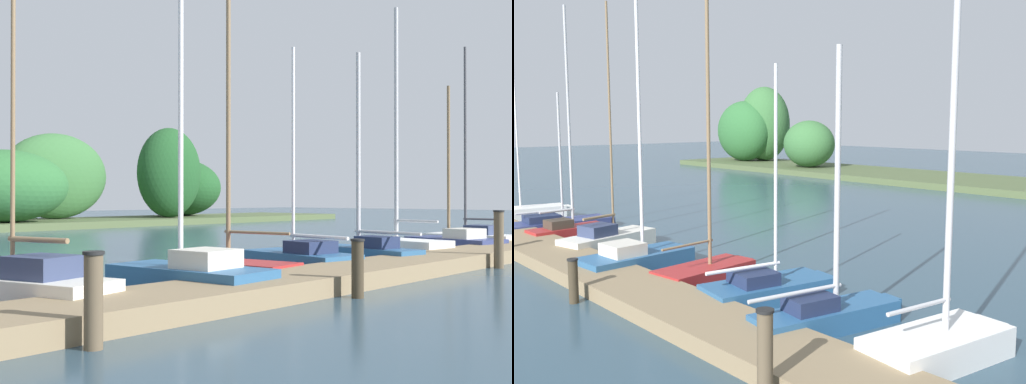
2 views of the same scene
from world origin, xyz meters
TOP-DOWN VIEW (x-y plane):
  - dock_pier at (0.00, 13.88)m, footprint 27.92×1.80m
  - sailboat_3 at (-5.04, 15.82)m, footprint 1.78×3.46m
  - sailboat_4 at (-2.10, 15.21)m, footprint 1.53×3.43m
  - sailboat_5 at (-0.02, 16.08)m, footprint 1.46×2.95m
  - sailboat_6 at (2.36, 16.15)m, footprint 1.73×3.35m
  - sailboat_7 at (4.59, 15.75)m, footprint 1.45×3.59m
  - sailboat_8 at (6.94, 16.04)m, footprint 1.57×3.01m
  - sailboat_9 at (9.79, 15.74)m, footprint 1.93×3.35m
  - sailboat_10 at (11.92, 16.13)m, footprint 1.37×3.23m
  - mooring_piling_1 at (-5.83, 12.70)m, footprint 0.26×0.26m
  - mooring_piling_2 at (-0.42, 12.63)m, footprint 0.25×0.25m
  - mooring_piling_3 at (6.07, 12.74)m, footprint 0.27×0.27m

SIDE VIEW (x-z plane):
  - dock_pier at x=0.00m, z-range 0.00..0.35m
  - sailboat_6 at x=2.36m, z-range -2.39..3.01m
  - sailboat_9 at x=9.79m, z-range -2.34..3.00m
  - sailboat_10 at x=11.92m, z-range -3.12..3.87m
  - sailboat_3 at x=-5.04m, z-range -3.52..4.28m
  - sailboat_7 at x=4.59m, z-range -2.40..3.17m
  - sailboat_4 at x=-2.10m, z-range -3.38..4.15m
  - sailboat_5 at x=-0.02m, z-range -3.69..4.51m
  - sailboat_8 at x=6.94m, z-range -3.21..4.08m
  - mooring_piling_2 at x=-0.42m, z-range 0.01..1.04m
  - mooring_piling_1 at x=-5.83m, z-range 0.01..1.14m
  - mooring_piling_3 at x=6.07m, z-range 0.01..1.45m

